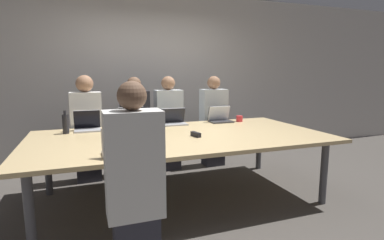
{
  "coord_description": "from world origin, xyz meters",
  "views": [
    {
      "loc": [
        -1.02,
        -3.2,
        1.48
      ],
      "look_at": [
        0.17,
        0.1,
        0.92
      ],
      "focal_mm": 28.0,
      "sensor_mm": 36.0,
      "label": 1
    }
  ],
  "objects": [
    {
      "name": "laptop_far_right",
      "position": [
        0.82,
        0.69,
        0.84
      ],
      "size": [
        0.33,
        0.23,
        0.23
      ],
      "color": "#333338",
      "rests_on": "conference_table"
    },
    {
      "name": "laptop_far_left",
      "position": [
        -1.0,
        0.65,
        0.84
      ],
      "size": [
        0.31,
        0.25,
        0.25
      ],
      "color": "#B7B7BC",
      "rests_on": "conference_table"
    },
    {
      "name": "bottle_far_center",
      "position": [
        -0.14,
        0.53,
        0.87
      ],
      "size": [
        0.07,
        0.07,
        0.23
      ],
      "color": "green",
      "rests_on": "conference_table"
    },
    {
      "name": "ground_plane",
      "position": [
        0.0,
        0.0,
        0.0
      ],
      "size": [
        24.0,
        24.0,
        0.0
      ],
      "primitive_type": "plane",
      "color": "#4C4742"
    },
    {
      "name": "bottle_far_left",
      "position": [
        -1.24,
        0.53,
        0.89
      ],
      "size": [
        0.07,
        0.07,
        0.27
      ],
      "color": "black",
      "rests_on": "conference_table"
    },
    {
      "name": "cup_far_right",
      "position": [
        1.1,
        0.62,
        0.81
      ],
      "size": [
        0.09,
        0.09,
        0.08
      ],
      "color": "red",
      "rests_on": "conference_table"
    },
    {
      "name": "notebook",
      "position": [
        -0.3,
        -0.04,
        0.78
      ],
      "size": [
        0.21,
        0.18,
        0.02
      ],
      "rotation": [
        0.0,
        0.0,
        -0.3
      ],
      "color": "#232328",
      "rests_on": "conference_table"
    },
    {
      "name": "stapler",
      "position": [
        0.13,
        -0.14,
        0.79
      ],
      "size": [
        0.08,
        0.16,
        0.05
      ],
      "rotation": [
        0.0,
        0.0,
        0.24
      ],
      "color": "black",
      "rests_on": "conference_table"
    },
    {
      "name": "curtain_wall",
      "position": [
        0.0,
        1.86,
        1.4
      ],
      "size": [
        12.0,
        0.06,
        2.8
      ],
      "color": "#BCB7B2",
      "rests_on": "ground_plane"
    },
    {
      "name": "cup_far_left",
      "position": [
        -1.24,
        0.65,
        0.81
      ],
      "size": [
        0.07,
        0.07,
        0.08
      ],
      "color": "white",
      "rests_on": "conference_table"
    },
    {
      "name": "person_far_right",
      "position": [
        0.89,
        1.09,
        0.69
      ],
      "size": [
        0.4,
        0.24,
        1.42
      ],
      "color": "#2D2D38",
      "rests_on": "ground_plane"
    },
    {
      "name": "person_near_left",
      "position": [
        -0.71,
        -1.15,
        0.69
      ],
      "size": [
        0.4,
        0.24,
        1.42
      ],
      "rotation": [
        0.0,
        0.0,
        3.14
      ],
      "color": "#2D2D38",
      "rests_on": "ground_plane"
    },
    {
      "name": "conference_table",
      "position": [
        0.0,
        0.0,
        0.72
      ],
      "size": [
        3.32,
        1.7,
        0.77
      ],
      "color": "#D6B77F",
      "rests_on": "ground_plane"
    },
    {
      "name": "laptop_far_midleft",
      "position": [
        -0.45,
        0.69,
        0.84
      ],
      "size": [
        0.32,
        0.26,
        0.26
      ],
      "color": "silver",
      "rests_on": "conference_table"
    },
    {
      "name": "person_far_center",
      "position": [
        0.17,
        1.12,
        0.69
      ],
      "size": [
        0.4,
        0.24,
        1.42
      ],
      "color": "#2D2D38",
      "rests_on": "ground_plane"
    },
    {
      "name": "laptop_far_center",
      "position": [
        0.12,
        0.7,
        0.83
      ],
      "size": [
        0.34,
        0.23,
        0.23
      ],
      "color": "#B7B7BC",
      "rests_on": "conference_table"
    },
    {
      "name": "laptop_near_left",
      "position": [
        -0.73,
        -0.65,
        0.84
      ],
      "size": [
        0.36,
        0.25,
        0.25
      ],
      "rotation": [
        0.0,
        0.0,
        3.14
      ],
      "color": "gray",
      "rests_on": "conference_table"
    },
    {
      "name": "person_far_midleft",
      "position": [
        -0.35,
        1.07,
        0.69
      ],
      "size": [
        0.4,
        0.24,
        1.42
      ],
      "color": "#2D2D38",
      "rests_on": "ground_plane"
    },
    {
      "name": "person_far_left",
      "position": [
        -1.01,
        1.03,
        0.71
      ],
      "size": [
        0.4,
        0.24,
        1.44
      ],
      "color": "#2D2D38",
      "rests_on": "ground_plane"
    }
  ]
}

